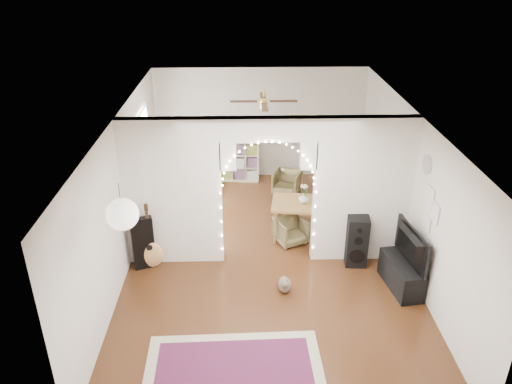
{
  "coord_description": "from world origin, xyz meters",
  "views": [
    {
      "loc": [
        -0.42,
        -7.77,
        5.16
      ],
      "look_at": [
        -0.2,
        0.3,
        1.21
      ],
      "focal_mm": 35.0,
      "sensor_mm": 36.0,
      "label": 1
    }
  ],
  "objects_px": {
    "floor_speaker": "(357,241)",
    "dining_chair_right": "(291,231)",
    "bookcase": "(232,154)",
    "media_console": "(401,275)",
    "dining_chair_left": "(287,183)",
    "dining_table": "(303,206)",
    "acoustic_guitar": "(150,244)"
  },
  "relations": [
    {
      "from": "acoustic_guitar",
      "to": "dining_chair_left",
      "type": "relative_size",
      "value": 1.8
    },
    {
      "from": "dining_chair_left",
      "to": "dining_chair_right",
      "type": "xyz_separation_m",
      "value": [
        -0.1,
        -2.15,
        -0.02
      ]
    },
    {
      "from": "dining_chair_left",
      "to": "acoustic_guitar",
      "type": "bearing_deg",
      "value": -110.5
    },
    {
      "from": "bookcase",
      "to": "dining_chair_right",
      "type": "relative_size",
      "value": 2.36
    },
    {
      "from": "media_console",
      "to": "acoustic_guitar",
      "type": "bearing_deg",
      "value": 162.08
    },
    {
      "from": "floor_speaker",
      "to": "bookcase",
      "type": "xyz_separation_m",
      "value": [
        -2.28,
        3.75,
        0.19
      ]
    },
    {
      "from": "acoustic_guitar",
      "to": "bookcase",
      "type": "distance_m",
      "value": 4.0
    },
    {
      "from": "floor_speaker",
      "to": "dining_chair_right",
      "type": "distance_m",
      "value": 1.37
    },
    {
      "from": "acoustic_guitar",
      "to": "media_console",
      "type": "distance_m",
      "value": 4.35
    },
    {
      "from": "media_console",
      "to": "dining_table",
      "type": "distance_m",
      "value": 2.29
    },
    {
      "from": "dining_chair_left",
      "to": "dining_chair_right",
      "type": "distance_m",
      "value": 2.15
    },
    {
      "from": "acoustic_guitar",
      "to": "dining_chair_left",
      "type": "xyz_separation_m",
      "value": [
        2.67,
        2.93,
        -0.2
      ]
    },
    {
      "from": "bookcase",
      "to": "dining_chair_right",
      "type": "distance_m",
      "value": 3.22
    },
    {
      "from": "media_console",
      "to": "dining_chair_left",
      "type": "distance_m",
      "value": 3.98
    },
    {
      "from": "dining_chair_right",
      "to": "floor_speaker",
      "type": "bearing_deg",
      "value": -59.02
    },
    {
      "from": "floor_speaker",
      "to": "media_console",
      "type": "height_order",
      "value": "floor_speaker"
    },
    {
      "from": "floor_speaker",
      "to": "dining_chair_right",
      "type": "height_order",
      "value": "floor_speaker"
    },
    {
      "from": "acoustic_guitar",
      "to": "bookcase",
      "type": "bearing_deg",
      "value": 58.62
    },
    {
      "from": "floor_speaker",
      "to": "dining_chair_right",
      "type": "xyz_separation_m",
      "value": [
        -1.1,
        0.78,
        -0.22
      ]
    },
    {
      "from": "bookcase",
      "to": "dining_chair_right",
      "type": "height_order",
      "value": "bookcase"
    },
    {
      "from": "dining_table",
      "to": "floor_speaker",
      "type": "bearing_deg",
      "value": -41.85
    },
    {
      "from": "acoustic_guitar",
      "to": "dining_table",
      "type": "xyz_separation_m",
      "value": [
        2.81,
        0.98,
        0.21
      ]
    },
    {
      "from": "media_console",
      "to": "floor_speaker",
      "type": "bearing_deg",
      "value": 122.65
    },
    {
      "from": "dining_chair_right",
      "to": "bookcase",
      "type": "bearing_deg",
      "value": 87.86
    },
    {
      "from": "floor_speaker",
      "to": "media_console",
      "type": "bearing_deg",
      "value": -44.27
    },
    {
      "from": "floor_speaker",
      "to": "dining_chair_left",
      "type": "distance_m",
      "value": 3.1
    },
    {
      "from": "dining_table",
      "to": "dining_chair_left",
      "type": "xyz_separation_m",
      "value": [
        -0.14,
        1.95,
        -0.41
      ]
    },
    {
      "from": "floor_speaker",
      "to": "dining_table",
      "type": "distance_m",
      "value": 1.32
    },
    {
      "from": "media_console",
      "to": "dining_table",
      "type": "xyz_separation_m",
      "value": [
        -1.48,
        1.69,
        0.43
      ]
    },
    {
      "from": "bookcase",
      "to": "dining_table",
      "type": "relative_size",
      "value": 1.03
    },
    {
      "from": "dining_chair_right",
      "to": "dining_table",
      "type": "bearing_deg",
      "value": 16.77
    },
    {
      "from": "floor_speaker",
      "to": "bookcase",
      "type": "bearing_deg",
      "value": 125.81
    }
  ]
}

